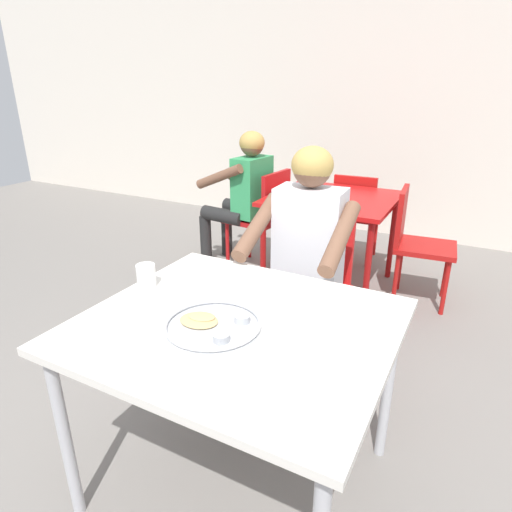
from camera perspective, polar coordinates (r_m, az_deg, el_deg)
ground_plane at (r=2.09m, az=-4.11°, el=-26.78°), size 12.00×12.00×0.05m
back_wall at (r=4.80m, az=20.39°, el=22.39°), size 12.00×0.12×3.40m
table_foreground at (r=1.60m, az=-2.39°, el=-10.75°), size 1.07×0.95×0.75m
thali_tray at (r=1.53m, az=-5.60°, el=-8.85°), size 0.34×0.34×0.03m
drinking_cup at (r=1.85m, az=-14.10°, el=-2.41°), size 0.08×0.08×0.10m
chair_foreground at (r=2.48m, az=7.61°, el=-3.13°), size 0.41×0.42×0.87m
diner_foreground at (r=2.20m, az=6.12°, el=0.51°), size 0.51×0.57×1.26m
table_background_red at (r=3.41m, az=9.95°, el=6.30°), size 0.91×0.89×0.73m
chair_red_left at (r=3.70m, az=1.01°, el=5.57°), size 0.47×0.46×0.87m
chair_red_right at (r=3.37m, az=19.99°, el=2.18°), size 0.45×0.42×0.84m
chair_red_far at (r=4.01m, az=12.86°, el=5.68°), size 0.40×0.42×0.80m
patron_background at (r=3.72m, az=-1.70°, el=8.78°), size 0.58×0.53×1.18m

